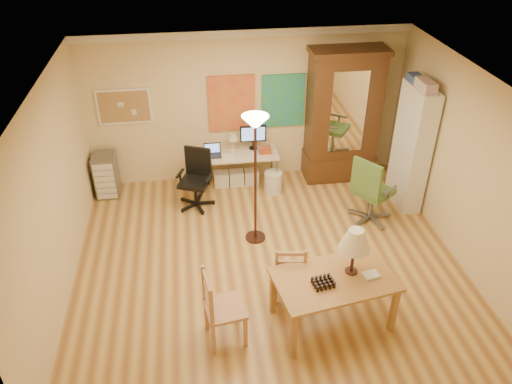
{
  "coord_description": "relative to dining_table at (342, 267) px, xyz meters",
  "views": [
    {
      "loc": [
        -0.96,
        -5.52,
        4.8
      ],
      "look_at": [
        -0.13,
        0.3,
        1.01
      ],
      "focal_mm": 35.0,
      "sensor_mm": 36.0,
      "label": 1
    }
  ],
  "objects": [
    {
      "name": "floor",
      "position": [
        -0.68,
        1.22,
        -0.85
      ],
      "size": [
        5.5,
        5.5,
        0.0
      ],
      "primitive_type": "plane",
      "color": "olive",
      "rests_on": "ground"
    },
    {
      "name": "crown_molding",
      "position": [
        -0.68,
        3.68,
        1.79
      ],
      "size": [
        5.5,
        0.08,
        0.12
      ],
      "primitive_type": "cube",
      "color": "white",
      "rests_on": "floor"
    },
    {
      "name": "corkboard",
      "position": [
        -2.73,
        3.69,
        0.65
      ],
      "size": [
        0.9,
        0.04,
        0.62
      ],
      "primitive_type": "cube",
      "color": "#A46E4D",
      "rests_on": "floor"
    },
    {
      "name": "art_panel_left",
      "position": [
        -0.93,
        3.69,
        0.6
      ],
      "size": [
        0.8,
        0.04,
        1.0
      ],
      "primitive_type": "cube",
      "color": "gold",
      "rests_on": "floor"
    },
    {
      "name": "art_panel_right",
      "position": [
        -0.03,
        3.69,
        0.6
      ],
      "size": [
        0.75,
        0.04,
        0.95
      ],
      "primitive_type": "cube",
      "color": "teal",
      "rests_on": "floor"
    },
    {
      "name": "dining_table",
      "position": [
        0.0,
        0.0,
        0.0
      ],
      "size": [
        1.55,
        1.08,
        1.35
      ],
      "color": "olive",
      "rests_on": "floor"
    },
    {
      "name": "ladder_chair_back",
      "position": [
        -0.53,
        0.47,
        -0.44
      ],
      "size": [
        0.46,
        0.44,
        0.89
      ],
      "color": "#AF7C50",
      "rests_on": "floor"
    },
    {
      "name": "ladder_chair_left",
      "position": [
        -1.45,
        -0.11,
        -0.38
      ],
      "size": [
        0.52,
        0.53,
        1.02
      ],
      "color": "#AF7C50",
      "rests_on": "floor"
    },
    {
      "name": "torchiere_lamp",
      "position": [
        -0.79,
        1.78,
        0.8
      ],
      "size": [
        0.37,
        0.37,
        2.06
      ],
      "color": "#3A1F17",
      "rests_on": "floor"
    },
    {
      "name": "computer_desk",
      "position": [
        -0.88,
        3.38,
        -0.45
      ],
      "size": [
        1.46,
        0.64,
        1.1
      ],
      "color": "tan",
      "rests_on": "floor"
    },
    {
      "name": "office_chair_black",
      "position": [
        -1.64,
        2.83,
        -0.58
      ],
      "size": [
        0.62,
        0.62,
        1.01
      ],
      "color": "black",
      "rests_on": "floor"
    },
    {
      "name": "office_chair_green",
      "position": [
        1.1,
        2.0,
        -0.54
      ],
      "size": [
        0.74,
        0.74,
        1.16
      ],
      "color": "slate",
      "rests_on": "floor"
    },
    {
      "name": "drawer_cart",
      "position": [
        -3.17,
        3.4,
        -0.47
      ],
      "size": [
        0.38,
        0.46,
        0.76
      ],
      "color": "slate",
      "rests_on": "floor"
    },
    {
      "name": "armoire",
      "position": [
        0.99,
        3.46,
        0.19
      ],
      "size": [
        1.3,
        0.62,
        2.4
      ],
      "color": "#371E0F",
      "rests_on": "floor"
    },
    {
      "name": "bookshelf",
      "position": [
        1.87,
        2.46,
        0.18
      ],
      "size": [
        0.31,
        0.83,
        2.07
      ],
      "color": "white",
      "rests_on": "floor"
    },
    {
      "name": "wastebin",
      "position": [
        -0.29,
        3.05,
        -0.66
      ],
      "size": [
        0.31,
        0.31,
        0.39
      ],
      "primitive_type": "cylinder",
      "color": "silver",
      "rests_on": "floor"
    }
  ]
}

